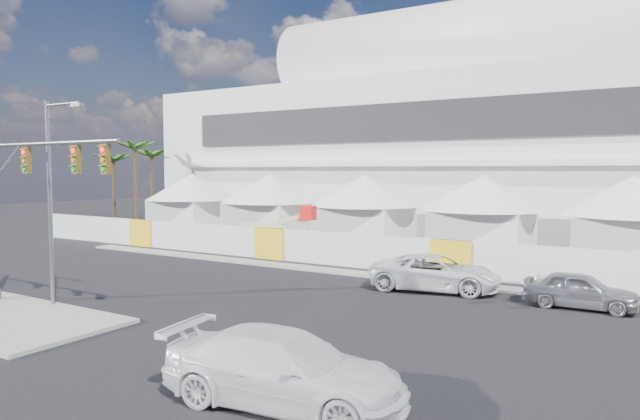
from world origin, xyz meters
The scene contains 12 objects.
ground centered at (0.00, 0.00, 0.00)m, with size 160.00×160.00×0.00m, color black.
stadium centered at (8.71, 41.50, 9.45)m, with size 80.00×24.80×21.98m.
tent_row centered at (0.50, 24.00, 3.15)m, with size 53.40×8.40×5.40m.
hoarding_fence centered at (6.00, 14.50, 1.00)m, with size 70.00×0.25×2.00m, color silver.
palm_cluster centered at (-33.46, 29.50, 6.88)m, with size 10.60×10.60×8.55m.
sedan_silver centered at (12.81, 10.56, 0.76)m, with size 4.45×1.79×1.52m, color #A4A3A8.
pickup_curb centered at (6.47, 10.80, 0.85)m, with size 6.10×2.81×1.70m, color white.
pickup_near centered at (7.95, -3.81, 0.89)m, with size 6.16×2.51×1.79m, color white.
lot_car_c centered at (-8.13, 19.29, 0.64)m, with size 4.43×1.80×1.29m, color #B9BABF.
traffic_mast centered at (-7.19, -1.63, 4.28)m, with size 8.83×0.73×7.54m.
streetlight_median centered at (-5.67, -0.80, 4.96)m, with size 2.32×0.23×8.37m.
boom_lift centered at (-8.32, 16.19, 0.91)m, with size 6.71×1.84×3.37m.
Camera 1 is at (15.79, -14.91, 5.71)m, focal length 32.00 mm.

